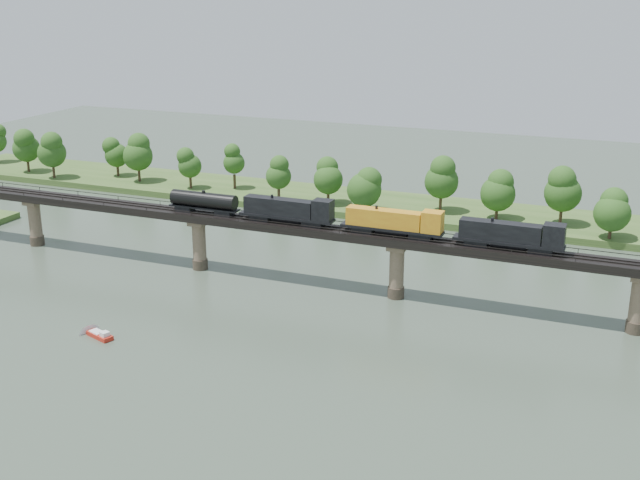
% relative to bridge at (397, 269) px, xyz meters
% --- Properties ---
extents(ground, '(400.00, 400.00, 0.00)m').
position_rel_bridge_xyz_m(ground, '(0.00, -30.00, -5.46)').
color(ground, '#334134').
rests_on(ground, ground).
extents(far_bank, '(300.00, 24.00, 1.60)m').
position_rel_bridge_xyz_m(far_bank, '(0.00, 55.00, -4.66)').
color(far_bank, '#355221').
rests_on(far_bank, ground).
extents(bridge, '(236.00, 30.00, 11.50)m').
position_rel_bridge_xyz_m(bridge, '(0.00, 0.00, 0.00)').
color(bridge, '#473A2D').
rests_on(bridge, ground).
extents(bridge_superstructure, '(220.00, 4.90, 0.75)m').
position_rel_bridge_xyz_m(bridge_superstructure, '(0.00, 0.00, 6.33)').
color(bridge_superstructure, black).
rests_on(bridge_superstructure, bridge).
extents(far_treeline, '(289.06, 17.54, 13.60)m').
position_rel_bridge_xyz_m(far_treeline, '(-8.21, 50.52, 3.37)').
color(far_treeline, '#382619').
rests_on(far_treeline, far_bank).
extents(freight_train, '(73.84, 2.88, 5.08)m').
position_rel_bridge_xyz_m(freight_train, '(-7.66, 0.00, 8.47)').
color(freight_train, black).
rests_on(freight_train, bridge).
extents(motorboat, '(5.25, 3.30, 1.38)m').
position_rel_bridge_xyz_m(motorboat, '(-38.47, -33.97, -4.99)').
color(motorboat, '#B32114').
rests_on(motorboat, ground).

